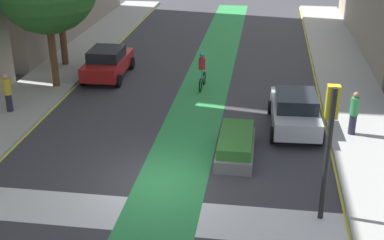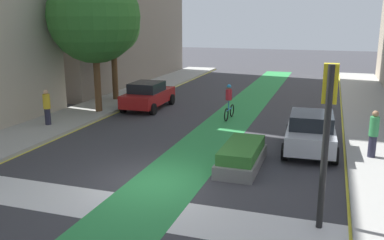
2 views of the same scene
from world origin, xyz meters
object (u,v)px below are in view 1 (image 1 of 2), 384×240
Objects in this scene: car_red_left_far at (108,62)px; cyclist_in_lane at (202,70)px; pedestrian_sidewalk_right_a at (354,113)px; median_planter at (236,145)px; pedestrian_sidewalk_left_a at (8,92)px; traffic_signal_near_right at (330,128)px; car_silver_right_far at (295,110)px.

cyclist_in_lane reaches higher than car_red_left_far.
pedestrian_sidewalk_right_a reaches higher than median_planter.
pedestrian_sidewalk_right_a reaches higher than pedestrian_sidewalk_left_a.
car_red_left_far is 1.35× the size of median_planter.
traffic_signal_near_right is at bearing -25.46° from pedestrian_sidewalk_left_a.
car_silver_right_far is 2.30× the size of cyclist_in_lane.
pedestrian_sidewalk_right_a is at bearing -1.17° from pedestrian_sidewalk_left_a.
median_planter is at bearing -72.90° from cyclist_in_lane.
traffic_signal_near_right is 6.29m from pedestrian_sidewalk_right_a.
traffic_signal_near_right is at bearing -84.75° from car_silver_right_far.
median_planter is at bearing -13.92° from pedestrian_sidewalk_left_a.
traffic_signal_near_right is 1.31× the size of median_planter.
car_red_left_far is at bearing 62.93° from pedestrian_sidewalk_left_a.
median_planter is (7.19, -7.96, -0.40)m from car_red_left_far.
pedestrian_sidewalk_left_a is (-12.19, -0.23, 0.22)m from car_silver_right_far.
cyclist_in_lane is 1.06× the size of pedestrian_sidewalk_right_a.
median_planter is at bearing -153.76° from pedestrian_sidewalk_right_a.
car_red_left_far and car_silver_right_far have the same top height.
car_red_left_far is at bearing 130.76° from traffic_signal_near_right.
pedestrian_sidewalk_right_a is at bearing -26.45° from car_red_left_far.
traffic_signal_near_right is 6.68m from car_silver_right_far.
car_red_left_far is 2.28× the size of cyclist_in_lane.
traffic_signal_near_right is 0.98× the size of car_red_left_far.
car_red_left_far is 2.41× the size of pedestrian_sidewalk_right_a.
cyclist_in_lane reaches higher than car_silver_right_far.
car_red_left_far is at bearing 167.82° from cyclist_in_lane.
car_silver_right_far reaches higher than median_planter.
traffic_signal_near_right is at bearing -64.94° from cyclist_in_lane.
cyclist_in_lane is at bearing -12.18° from car_red_left_far.
pedestrian_sidewalk_right_a is at bearing -13.36° from car_silver_right_far.
pedestrian_sidewalk_left_a is at bearing -178.90° from car_silver_right_far.
traffic_signal_near_right is 2.35× the size of pedestrian_sidewalk_right_a.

